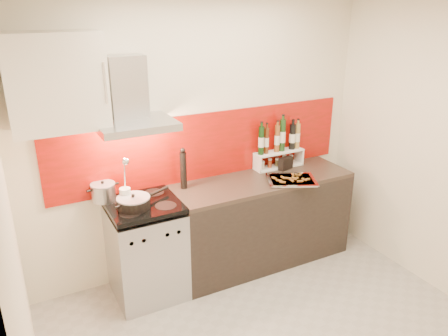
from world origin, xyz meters
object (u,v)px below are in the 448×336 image
baking_tray (291,180)px  range_stove (147,250)px  stock_pot (103,192)px  pepper_mill (183,169)px  counter (261,220)px  saute_pan (134,202)px

baking_tray → range_stove: bearing=172.7°
stock_pot → baking_tray: bearing=-12.7°
stock_pot → pepper_mill: size_ratio=0.53×
counter → pepper_mill: 1.01m
stock_pot → saute_pan: bearing=-54.2°
range_stove → pepper_mill: pepper_mill is taller
counter → saute_pan: size_ratio=3.59×
pepper_mill → range_stove: bearing=-161.4°
range_stove → saute_pan: 0.53m
range_stove → baking_tray: (1.41, -0.18, 0.47)m
stock_pot → saute_pan: (0.19, -0.26, -0.03)m
range_stove → saute_pan: bearing=-145.8°
counter → baking_tray: 0.54m
range_stove → pepper_mill: size_ratio=2.34×
range_stove → baking_tray: bearing=-7.3°
saute_pan → baking_tray: 1.50m
stock_pot → baking_tray: size_ratio=0.37×
stock_pot → saute_pan: size_ratio=0.41×
counter → stock_pot: bearing=172.4°
range_stove → counter: 1.20m
counter → baking_tray: baking_tray is taller
range_stove → saute_pan: saute_pan is taller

